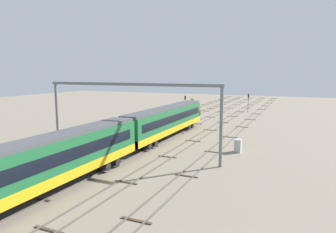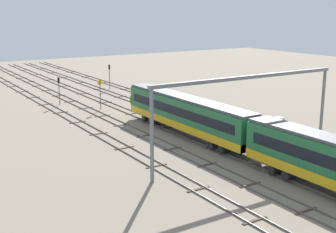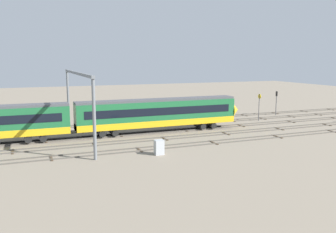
{
  "view_description": "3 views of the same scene",
  "coord_description": "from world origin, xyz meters",
  "px_view_note": "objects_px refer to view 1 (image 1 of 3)",
  "views": [
    {
      "loc": [
        -42.14,
        -19.13,
        10.2
      ],
      "look_at": [
        2.88,
        0.83,
        3.06
      ],
      "focal_mm": 32.22,
      "sensor_mm": 36.0,
      "label": 1
    },
    {
      "loc": [
        -44.55,
        31.42,
        15.52
      ],
      "look_at": [
        4.14,
        0.55,
        1.84
      ],
      "focal_mm": 48.35,
      "sensor_mm": 36.0,
      "label": 2
    },
    {
      "loc": [
        -17.5,
        -49.58,
        10.74
      ],
      "look_at": [
        2.23,
        -0.25,
        2.3
      ],
      "focal_mm": 38.96,
      "sensor_mm": 36.0,
      "label": 3
    }
  ],
  "objects_px": {
    "signal_light_trackside_approach": "(185,102)",
    "signal_light_trackside_departure": "(248,100)",
    "overhead_gantry": "(128,99)",
    "relay_cabinet": "(238,146)",
    "speed_sign_mid_trackside": "(192,106)"
  },
  "relations": [
    {
      "from": "speed_sign_mid_trackside",
      "to": "signal_light_trackside_departure",
      "type": "distance_m",
      "value": 19.29
    },
    {
      "from": "signal_light_trackside_approach",
      "to": "signal_light_trackside_departure",
      "type": "height_order",
      "value": "signal_light_trackside_departure"
    },
    {
      "from": "overhead_gantry",
      "to": "speed_sign_mid_trackside",
      "type": "bearing_deg",
      "value": 5.01
    },
    {
      "from": "speed_sign_mid_trackside",
      "to": "signal_light_trackside_approach",
      "type": "bearing_deg",
      "value": 31.29
    },
    {
      "from": "overhead_gantry",
      "to": "signal_light_trackside_approach",
      "type": "xyz_separation_m",
      "value": [
        38.22,
        7.0,
        -4.02
      ]
    },
    {
      "from": "overhead_gantry",
      "to": "speed_sign_mid_trackside",
      "type": "distance_m",
      "value": 31.57
    },
    {
      "from": "overhead_gantry",
      "to": "relay_cabinet",
      "type": "bearing_deg",
      "value": -59.58
    },
    {
      "from": "relay_cabinet",
      "to": "speed_sign_mid_trackside",
      "type": "bearing_deg",
      "value": 31.61
    },
    {
      "from": "speed_sign_mid_trackside",
      "to": "signal_light_trackside_approach",
      "type": "xyz_separation_m",
      "value": [
        7.03,
        4.27,
        0.02
      ]
    },
    {
      "from": "overhead_gantry",
      "to": "signal_light_trackside_departure",
      "type": "distance_m",
      "value": 48.61
    },
    {
      "from": "speed_sign_mid_trackside",
      "to": "signal_light_trackside_departure",
      "type": "xyz_separation_m",
      "value": [
        16.79,
        -9.5,
        0.16
      ]
    },
    {
      "from": "overhead_gantry",
      "to": "relay_cabinet",
      "type": "xyz_separation_m",
      "value": [
        7.1,
        -12.09,
        -6.18
      ]
    },
    {
      "from": "overhead_gantry",
      "to": "signal_light_trackside_approach",
      "type": "bearing_deg",
      "value": 10.39
    },
    {
      "from": "signal_light_trackside_approach",
      "to": "signal_light_trackside_departure",
      "type": "bearing_deg",
      "value": -54.68
    },
    {
      "from": "speed_sign_mid_trackside",
      "to": "signal_light_trackside_departure",
      "type": "height_order",
      "value": "signal_light_trackside_departure"
    }
  ]
}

